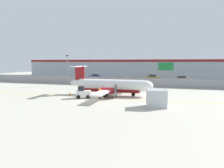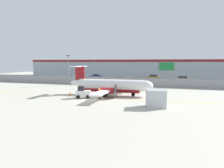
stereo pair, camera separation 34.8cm
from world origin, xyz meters
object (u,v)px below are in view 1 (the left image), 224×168
at_px(parked_car_0, 95,77).
at_px(traffic_cone_near_right, 70,94).
at_px(apron_light_pole, 68,67).
at_px(parked_car_2, 153,77).
at_px(parked_car_3, 182,79).
at_px(parked_car_1, 118,80).
at_px(traffic_cone_near_left, 97,95).
at_px(highway_sign, 166,68).
at_px(ground_crew_worker, 100,93).
at_px(cargo_container, 157,98).
at_px(baggage_tug, 83,93).
at_px(commuter_airplane, 112,86).

bearing_deg(parked_car_0, traffic_cone_near_right, 98.52).
bearing_deg(parked_car_0, apron_light_pole, 84.17).
distance_m(parked_car_2, parked_car_3, 9.48).
bearing_deg(parked_car_3, parked_car_1, -160.69).
relative_size(traffic_cone_near_left, apron_light_pole, 0.09).
xyz_separation_m(apron_light_pole, highway_sign, (22.78, 4.41, -0.16)).
bearing_deg(traffic_cone_near_right, traffic_cone_near_left, 0.26).
height_order(traffic_cone_near_left, apron_light_pole, apron_light_pole).
bearing_deg(parked_car_0, ground_crew_worker, 107.40).
relative_size(ground_crew_worker, parked_car_1, 0.39).
height_order(cargo_container, highway_sign, highway_sign).
xyz_separation_m(traffic_cone_near_left, parked_car_3, (14.70, 29.07, 0.58)).
height_order(cargo_container, parked_car_2, cargo_container).
bearing_deg(apron_light_pole, traffic_cone_near_right, -60.49).
distance_m(parked_car_1, highway_sign, 13.60).
relative_size(parked_car_0, parked_car_3, 1.00).
distance_m(apron_light_pole, highway_sign, 23.20).
height_order(parked_car_3, highway_sign, highway_sign).
relative_size(cargo_container, highway_sign, 0.49).
distance_m(baggage_tug, traffic_cone_near_right, 3.67).
distance_m(ground_crew_worker, cargo_container, 9.28).
relative_size(commuter_airplane, apron_light_pole, 2.20).
relative_size(baggage_tug, cargo_container, 0.95).
bearing_deg(traffic_cone_near_right, parked_car_3, 56.08).
distance_m(parked_car_2, highway_sign, 16.63).
bearing_deg(apron_light_pole, baggage_tug, -54.39).
bearing_deg(ground_crew_worker, traffic_cone_near_right, -6.29).
xyz_separation_m(baggage_tug, highway_sign, (12.06, 19.37, 3.28)).
height_order(cargo_container, parked_car_3, cargo_container).
xyz_separation_m(parked_car_1, parked_car_2, (8.39, 11.55, 0.00)).
height_order(parked_car_2, parked_car_3, same).
xyz_separation_m(ground_crew_worker, parked_car_1, (-3.15, 23.53, -0.06)).
bearing_deg(traffic_cone_near_right, ground_crew_worker, -15.35).
relative_size(parked_car_0, highway_sign, 0.78).
distance_m(cargo_container, traffic_cone_near_right, 15.41).
relative_size(cargo_container, parked_car_3, 0.62).
distance_m(ground_crew_worker, highway_sign, 21.68).
height_order(commuter_airplane, ground_crew_worker, commuter_airplane).
relative_size(commuter_airplane, baggage_tug, 6.25).
height_order(baggage_tug, highway_sign, highway_sign).
bearing_deg(parked_car_0, parked_car_1, 133.22).
distance_m(commuter_airplane, parked_car_0, 31.89).
bearing_deg(highway_sign, parked_car_0, 149.39).
height_order(traffic_cone_near_right, apron_light_pole, apron_light_pole).
relative_size(ground_crew_worker, traffic_cone_near_left, 2.66).
height_order(ground_crew_worker, highway_sign, highway_sign).
distance_m(parked_car_1, apron_light_pole, 13.85).
bearing_deg(apron_light_pole, ground_crew_worker, -47.97).
height_order(baggage_tug, traffic_cone_near_left, baggage_tug).
relative_size(cargo_container, parked_car_0, 0.62).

